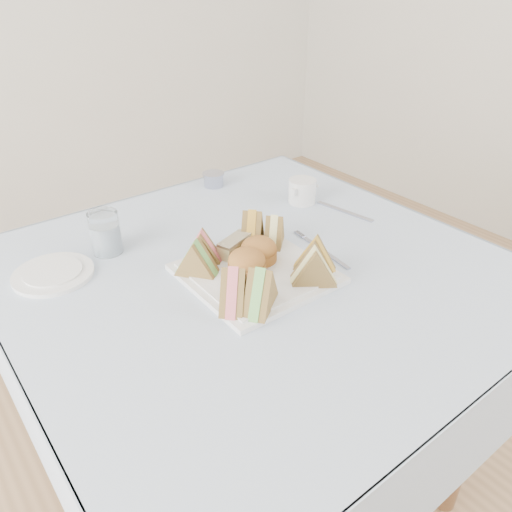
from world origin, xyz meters
TOP-DOWN VIEW (x-y plane):
  - floor at (0.00, 0.00)m, footprint 4.00×4.00m
  - table at (0.00, 0.00)m, footprint 0.90×0.90m
  - tablecloth at (0.00, 0.00)m, footprint 1.02×1.02m
  - serving_plate at (-0.02, -0.03)m, footprint 0.29×0.29m
  - sandwich_fl_a at (-0.12, -0.09)m, footprint 0.10×0.10m
  - sandwich_fl_b at (-0.09, -0.13)m, footprint 0.11×0.09m
  - sandwich_fr_a at (0.08, -0.10)m, footprint 0.08×0.10m
  - sandwich_fr_b at (0.05, -0.13)m, footprint 0.10×0.09m
  - sandwich_bl_a at (-0.12, 0.04)m, footprint 0.09×0.10m
  - sandwich_bl_b at (-0.09, 0.08)m, footprint 0.09×0.09m
  - sandwich_br_a at (0.08, 0.04)m, footprint 0.09×0.09m
  - sandwich_br_b at (0.05, 0.08)m, footprint 0.10×0.10m
  - scone_left at (-0.04, -0.02)m, footprint 0.08×0.08m
  - scone_right at (0.01, 0.00)m, footprint 0.11×0.11m
  - pastry_slice at (-0.01, 0.06)m, footprint 0.09×0.06m
  - side_plate at (-0.36, 0.24)m, footprint 0.18×0.18m
  - water_glass at (-0.23, 0.26)m, footprint 0.07×0.07m
  - tea_strainer at (0.18, 0.44)m, footprint 0.09×0.09m
  - knife at (0.36, 0.07)m, footprint 0.04×0.17m
  - fork at (0.16, -0.05)m, footprint 0.03×0.17m
  - creamer_jug at (0.31, 0.19)m, footprint 0.09×0.09m

SIDE VIEW (x-z plane):
  - floor at x=0.00m, z-range 0.00..0.00m
  - table at x=0.00m, z-range 0.00..0.74m
  - tablecloth at x=0.00m, z-range 0.74..0.75m
  - knife at x=0.36m, z-range 0.75..0.75m
  - fork at x=0.16m, z-range 0.75..0.75m
  - side_plate at x=-0.36m, z-range 0.75..0.76m
  - serving_plate at x=-0.02m, z-range 0.75..0.76m
  - tea_strainer at x=0.18m, z-range 0.75..0.78m
  - pastry_slice at x=-0.01m, z-range 0.76..0.80m
  - creamer_jug at x=0.31m, z-range 0.75..0.81m
  - scone_right at x=0.01m, z-range 0.76..0.81m
  - scone_left at x=-0.04m, z-range 0.76..0.81m
  - sandwich_br_a at x=0.08m, z-range 0.76..0.83m
  - water_glass at x=-0.23m, z-range 0.75..0.85m
  - sandwich_bl_b at x=-0.09m, z-range 0.76..0.83m
  - sandwich_fr_a at x=0.08m, z-range 0.76..0.84m
  - sandwich_bl_a at x=-0.12m, z-range 0.76..0.84m
  - sandwich_fr_b at x=0.05m, z-range 0.76..0.84m
  - sandwich_br_b at x=0.05m, z-range 0.76..0.84m
  - sandwich_fl_a at x=-0.12m, z-range 0.76..0.84m
  - sandwich_fl_b at x=-0.09m, z-range 0.76..0.84m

